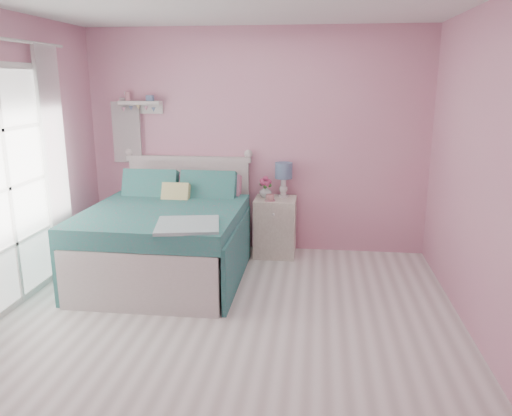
% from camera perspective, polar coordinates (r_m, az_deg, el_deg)
% --- Properties ---
extents(floor, '(4.50, 4.50, 0.00)m').
position_cam_1_polar(floor, '(4.17, -3.94, -14.39)').
color(floor, beige).
rests_on(floor, ground).
extents(room_shell, '(4.50, 4.50, 4.50)m').
position_cam_1_polar(room_shell, '(3.68, -4.36, 7.80)').
color(room_shell, pink).
rests_on(room_shell, floor).
extents(bed, '(1.55, 1.95, 1.12)m').
position_cam_1_polar(bed, '(5.34, -9.96, -3.39)').
color(bed, silver).
rests_on(bed, floor).
extents(nightstand, '(0.47, 0.47, 0.68)m').
position_cam_1_polar(nightstand, '(5.84, 2.20, -2.14)').
color(nightstand, silver).
rests_on(nightstand, floor).
extents(table_lamp, '(0.20, 0.20, 0.40)m').
position_cam_1_polar(table_lamp, '(5.79, 3.18, 4.01)').
color(table_lamp, white).
rests_on(table_lamp, nightstand).
extents(vase, '(0.16, 0.16, 0.15)m').
position_cam_1_polar(vase, '(5.79, 1.09, 1.93)').
color(vase, silver).
rests_on(vase, nightstand).
extents(teacup, '(0.11, 0.11, 0.08)m').
position_cam_1_polar(teacup, '(5.62, 1.61, 1.18)').
color(teacup, '#CC898B').
rests_on(teacup, nightstand).
extents(roses, '(0.14, 0.11, 0.12)m').
position_cam_1_polar(roses, '(5.76, 1.07, 3.03)').
color(roses, '#C74375').
rests_on(roses, vase).
extents(wall_shelf, '(0.50, 0.15, 0.25)m').
position_cam_1_polar(wall_shelf, '(6.14, -13.04, 11.51)').
color(wall_shelf, silver).
rests_on(wall_shelf, room_shell).
extents(hanging_dress, '(0.34, 0.03, 0.72)m').
position_cam_1_polar(hanging_dress, '(6.22, -14.55, 8.37)').
color(hanging_dress, white).
rests_on(hanging_dress, room_shell).
extents(french_door, '(0.04, 1.32, 2.16)m').
position_cam_1_polar(french_door, '(4.90, -26.50, 1.92)').
color(french_door, silver).
rests_on(french_door, floor).
extents(curtain_far, '(0.04, 0.40, 2.32)m').
position_cam_1_polar(curtain_far, '(5.48, -21.97, 4.70)').
color(curtain_far, white).
rests_on(curtain_far, floor).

